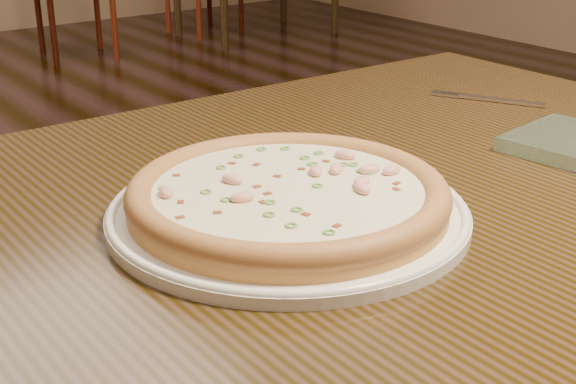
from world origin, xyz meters
TOP-DOWN VIEW (x-y plane):
  - ground at (0.00, 0.00)m, footprint 9.00×9.00m
  - hero_table at (-0.33, -0.61)m, footprint 1.20×0.80m
  - plate at (-0.45, -0.66)m, footprint 0.37×0.37m
  - pizza at (-0.45, -0.66)m, footprint 0.33×0.33m
  - fork at (0.07, -0.49)m, footprint 0.10×0.16m

SIDE VIEW (x-z plane):
  - ground at x=0.00m, z-range 0.00..0.00m
  - hero_table at x=-0.33m, z-range 0.28..1.03m
  - fork at x=0.07m, z-range 0.75..0.75m
  - plate at x=-0.45m, z-range 0.75..0.77m
  - pizza at x=-0.45m, z-range 0.76..0.79m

